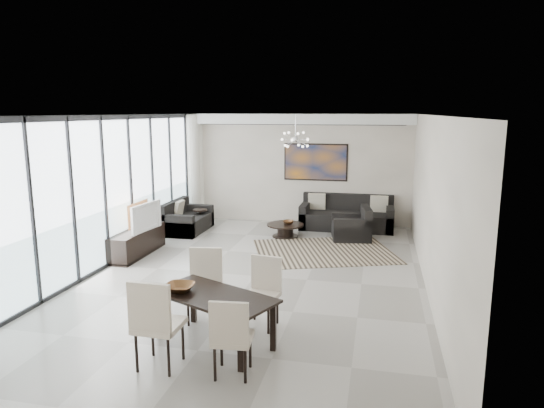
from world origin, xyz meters
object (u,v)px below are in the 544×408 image
(sofa_main, at_px, (347,217))
(tv_console, at_px, (137,242))
(coffee_table, at_px, (285,229))
(dining_table, at_px, (214,302))
(television, at_px, (142,217))

(sofa_main, xyz_separation_m, tv_console, (-4.14, -3.30, -0.02))
(coffee_table, xyz_separation_m, dining_table, (0.15, -5.57, 0.40))
(coffee_table, bearing_deg, sofa_main, 40.02)
(tv_console, xyz_separation_m, television, (0.16, -0.01, 0.56))
(sofa_main, height_order, tv_console, sofa_main)
(coffee_table, xyz_separation_m, sofa_main, (1.38, 1.16, 0.11))
(sofa_main, distance_m, television, 5.20)
(coffee_table, relative_size, television, 0.89)
(coffee_table, distance_m, tv_console, 3.49)
(tv_console, distance_m, dining_table, 4.51)
(coffee_table, distance_m, dining_table, 5.59)
(tv_console, height_order, dining_table, dining_table)
(tv_console, xyz_separation_m, dining_table, (2.91, -3.43, 0.31))
(tv_console, height_order, television, television)
(sofa_main, distance_m, tv_console, 5.29)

